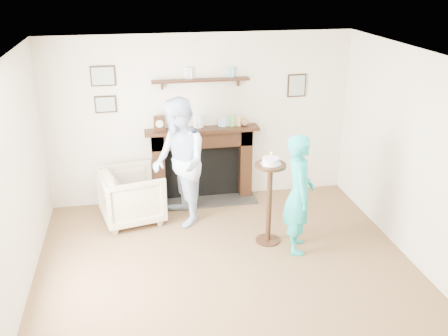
{
  "coord_description": "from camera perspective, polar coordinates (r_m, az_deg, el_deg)",
  "views": [
    {
      "loc": [
        -0.97,
        -4.53,
        3.36
      ],
      "look_at": [
        0.05,
        0.9,
        1.11
      ],
      "focal_mm": 40.0,
      "sensor_mm": 36.0,
      "label": 1
    }
  ],
  "objects": [
    {
      "name": "woman",
      "position": [
        6.54,
        8.19,
        -9.05
      ],
      "size": [
        0.47,
        0.62,
        1.53
      ],
      "primitive_type": "imported",
      "rotation": [
        0.0,
        0.0,
        1.37
      ],
      "color": "#20B4BA",
      "rests_on": "ground"
    },
    {
      "name": "pedestal_table",
      "position": [
        6.3,
        5.24,
        -2.26
      ],
      "size": [
        0.39,
        0.39,
        1.25
      ],
      "color": "black",
      "rests_on": "ground"
    },
    {
      "name": "man",
      "position": [
        7.14,
        -4.9,
        -6.04
      ],
      "size": [
        0.84,
        0.98,
        1.77
      ],
      "primitive_type": "imported",
      "rotation": [
        0.0,
        0.0,
        -1.36
      ],
      "color": "silver",
      "rests_on": "ground"
    },
    {
      "name": "armchair",
      "position": [
        7.26,
        -10.29,
        -5.81
      ],
      "size": [
        0.98,
        0.96,
        0.75
      ],
      "primitive_type": "imported",
      "rotation": [
        0.0,
        0.0,
        1.79
      ],
      "color": "#BCA78C",
      "rests_on": "ground"
    },
    {
      "name": "ground",
      "position": [
        5.73,
        1.22,
        -13.79
      ],
      "size": [
        5.0,
        5.0,
        0.0
      ],
      "primitive_type": "plane",
      "color": "brown",
      "rests_on": "ground"
    },
    {
      "name": "room_shell",
      "position": [
        5.59,
        -0.09,
        4.03
      ],
      "size": [
        4.54,
        5.02,
        2.52
      ],
      "color": "beige",
      "rests_on": "ground"
    }
  ]
}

